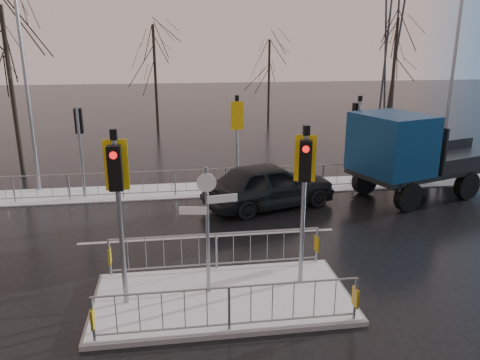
{
  "coord_description": "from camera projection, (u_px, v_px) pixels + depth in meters",
  "views": [
    {
      "loc": [
        -0.98,
        -9.72,
        5.88
      ],
      "look_at": [
        0.98,
        3.83,
        1.8
      ],
      "focal_mm": 35.0,
      "sensor_mm": 36.0,
      "label": 1
    }
  ],
  "objects": [
    {
      "name": "ground",
      "position": [
        222.0,
        300.0,
        11.03
      ],
      "size": [
        120.0,
        120.0,
        0.0
      ],
      "primitive_type": "plane",
      "color": "black",
      "rests_on": "ground"
    },
    {
      "name": "far_kerb_fixtures",
      "position": [
        207.0,
        169.0,
        18.46
      ],
      "size": [
        18.0,
        0.65,
        3.83
      ],
      "color": "gray",
      "rests_on": "ground"
    },
    {
      "name": "car_far_lane",
      "position": [
        269.0,
        185.0,
        17.07
      ],
      "size": [
        5.27,
        3.33,
        1.67
      ],
      "primitive_type": "imported",
      "rotation": [
        0.0,
        0.0,
        1.87
      ],
      "color": "black",
      "rests_on": "ground"
    },
    {
      "name": "traffic_island",
      "position": [
        222.0,
        285.0,
        10.93
      ],
      "size": [
        6.0,
        3.04,
        4.15
      ],
      "color": "slate",
      "rests_on": "ground"
    },
    {
      "name": "tree_near_b",
      "position": [
        7.0,
        58.0,
        20.32
      ],
      "size": [
        4.0,
        4.0,
        7.55
      ],
      "color": "black",
      "rests_on": "ground"
    },
    {
      "name": "snow_verge",
      "position": [
        200.0,
        190.0,
        19.18
      ],
      "size": [
        30.0,
        2.0,
        0.04
      ],
      "primitive_type": "cube",
      "color": "white",
      "rests_on": "ground"
    },
    {
      "name": "tree_far_a",
      "position": [
        154.0,
        58.0,
        30.25
      ],
      "size": [
        3.75,
        3.75,
        7.08
      ],
      "color": "black",
      "rests_on": "ground"
    },
    {
      "name": "street_lamp_right",
      "position": [
        454.0,
        78.0,
        19.29
      ],
      "size": [
        1.25,
        0.18,
        8.0
      ],
      "color": "gray",
      "rests_on": "ground"
    },
    {
      "name": "tree_far_c",
      "position": [
        395.0,
        52.0,
        31.4
      ],
      "size": [
        4.0,
        4.0,
        7.55
      ],
      "color": "black",
      "rests_on": "ground"
    },
    {
      "name": "flatbed_truck",
      "position": [
        411.0,
        153.0,
        17.78
      ],
      "size": [
        7.65,
        4.74,
        3.34
      ],
      "color": "black",
      "rests_on": "ground"
    },
    {
      "name": "tree_far_b",
      "position": [
        269.0,
        66.0,
        33.42
      ],
      "size": [
        3.25,
        3.25,
        6.14
      ],
      "color": "black",
      "rests_on": "ground"
    },
    {
      "name": "lane_markings",
      "position": [
        224.0,
        308.0,
        10.71
      ],
      "size": [
        8.0,
        11.38,
        0.01
      ],
      "color": "silver",
      "rests_on": "ground"
    },
    {
      "name": "street_lamp_left",
      "position": [
        27.0,
        79.0,
        17.88
      ],
      "size": [
        1.25,
        0.18,
        8.2
      ],
      "color": "gray",
      "rests_on": "ground"
    }
  ]
}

